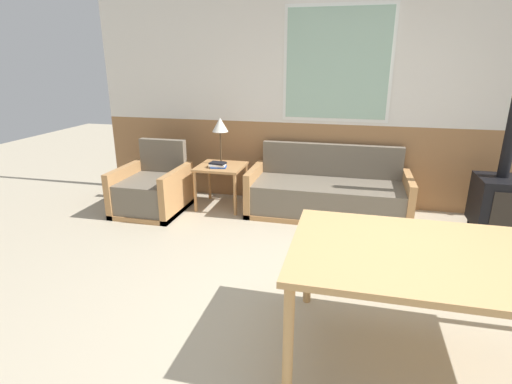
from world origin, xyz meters
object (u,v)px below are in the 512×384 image
at_px(side_table, 221,172).
at_px(dining_table, 434,263).
at_px(wood_stove, 502,189).
at_px(table_lamp, 220,127).
at_px(couch, 327,195).
at_px(armchair, 152,191).

bearing_deg(side_table, dining_table, -48.28).
relative_size(side_table, wood_stove, 0.25).
bearing_deg(dining_table, side_table, 131.72).
distance_m(side_table, dining_table, 3.19).
bearing_deg(dining_table, wood_stove, 64.83).
bearing_deg(table_lamp, side_table, -73.62).
relative_size(couch, wood_stove, 0.83).
distance_m(armchair, side_table, 0.89).
bearing_deg(wood_stove, table_lamp, 176.10).
bearing_deg(side_table, armchair, -156.21).
bearing_deg(armchair, table_lamp, 29.75).
xyz_separation_m(armchair, dining_table, (2.91, -2.03, 0.43)).
height_order(side_table, dining_table, dining_table).
distance_m(side_table, wood_stove, 3.18).
distance_m(couch, dining_table, 2.57).
height_order(couch, table_lamp, table_lamp).
height_order(armchair, side_table, armchair).
bearing_deg(dining_table, armchair, 145.19).
height_order(side_table, table_lamp, table_lamp).
xyz_separation_m(armchair, side_table, (0.80, 0.35, 0.21)).
relative_size(table_lamp, dining_table, 0.35).
xyz_separation_m(couch, wood_stove, (1.83, -0.15, 0.27)).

